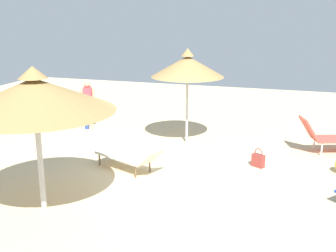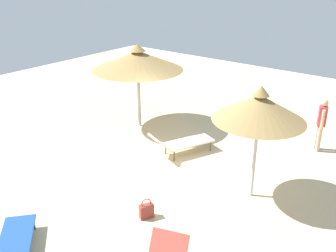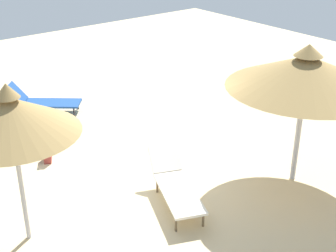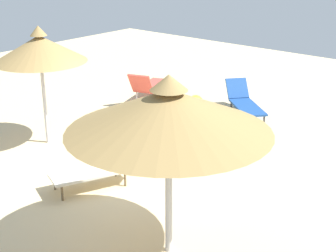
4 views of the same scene
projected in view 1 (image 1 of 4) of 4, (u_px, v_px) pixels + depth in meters
name	position (u px, v px, depth m)	size (l,w,h in m)	color
ground	(178.00, 179.00, 9.56)	(24.00, 24.00, 0.10)	beige
parasol_umbrella_near_right	(34.00, 95.00, 7.41)	(2.91, 2.91, 2.75)	#B2B2B7
parasol_umbrella_far_right	(187.00, 66.00, 11.49)	(2.04, 2.04, 2.70)	#B2B2B7
lounge_chair_center	(131.00, 156.00, 9.82)	(1.97, 1.25, 0.75)	silver
lounge_chair_front	(332.00, 136.00, 11.12)	(1.97, 1.22, 0.96)	#CC4C3F
person_standing_edge	(88.00, 102.00, 13.21)	(0.41, 0.30, 1.58)	tan
handbag	(258.00, 160.00, 10.14)	(0.34, 0.28, 0.47)	maroon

